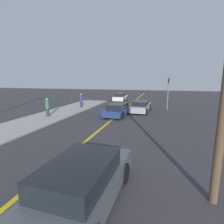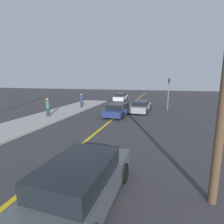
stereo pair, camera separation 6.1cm
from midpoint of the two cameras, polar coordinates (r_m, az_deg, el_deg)
road_center_line at (r=16.65m, az=1.23°, el=-1.61°), size 0.20×60.00×0.01m
sidewalk_left at (r=16.28m, az=-23.57°, el=-2.62°), size 3.81×28.88×0.11m
car_near_right_lane at (r=5.34m, az=-9.70°, el=-22.01°), size 2.06×4.60×1.41m
car_ahead_center at (r=17.30m, az=2.18°, el=0.86°), size 2.07×4.87×1.21m
car_far_distant at (r=19.45m, az=9.50°, el=1.84°), size 2.04×4.65×1.23m
car_parked_left_lot at (r=29.13m, az=2.97°, el=4.92°), size 1.95×4.63×1.30m
pedestrian_mid_group at (r=17.39m, az=-20.15°, el=1.48°), size 0.35×0.35×1.71m
pedestrian_far_standing at (r=21.90m, az=-9.87°, el=3.74°), size 0.34×0.34×1.70m
traffic_light at (r=20.91m, az=18.04°, el=6.72°), size 0.18×0.40×3.69m
utility_pole at (r=5.45m, az=33.05°, el=4.30°), size 0.24×0.24×6.23m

